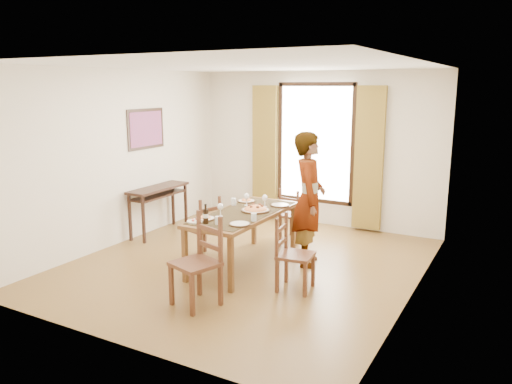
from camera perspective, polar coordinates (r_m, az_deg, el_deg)
The scene contains 22 objects.
ground at distance 7.04m, azimuth -1.12°, elevation -8.26°, with size 5.00×5.00×0.00m, color brown.
room_shell at distance 6.78m, azimuth -0.67°, elevation 4.41°, with size 4.60×5.10×2.74m.
console_table at distance 8.45m, azimuth -11.09°, elevation -0.19°, with size 0.38×1.20×0.80m.
dining_table at distance 6.82m, azimuth -1.41°, elevation -2.88°, with size 0.80×1.91×0.76m.
chair_west at distance 7.20m, azimuth -5.96°, elevation -4.30°, with size 0.50×0.50×0.91m.
chair_north at distance 8.02m, azimuth 4.29°, elevation -2.77°, with size 0.42×0.42×0.85m.
chair_south at distance 5.70m, azimuth -6.63°, elevation -8.16°, with size 0.58×0.58×1.04m.
chair_east at distance 6.10m, azimuth 4.25°, elevation -7.27°, with size 0.45×0.45×0.92m.
man at distance 6.87m, azimuth 6.07°, elevation -0.81°, with size 0.66×0.79×1.84m, color gray.
plate_sw at distance 6.46m, azimuth -5.86°, elevation -2.90°, with size 0.27×0.27×0.05m, color silver, non-canonical shape.
plate_se at distance 6.18m, azimuth -1.87°, elevation -3.53°, with size 0.27×0.27×0.05m, color silver, non-canonical shape.
plate_nw at distance 7.40m, azimuth -1.10°, elevation -0.90°, with size 0.27×0.27×0.05m, color silver, non-canonical shape.
plate_ne at distance 7.16m, azimuth 2.75°, elevation -1.37°, with size 0.27×0.27×0.05m, color silver, non-canonical shape.
pasta_platter at distance 6.84m, azimuth -0.06°, elevation -1.80°, with size 0.40×0.40×0.10m, color #B94017, non-canonical shape.
caprese_plate at distance 6.36m, azimuth -6.99°, elevation -3.23°, with size 0.20×0.20×0.04m, color silver, non-canonical shape.
wine_glass_a at distance 6.56m, azimuth -4.09°, elevation -2.05°, with size 0.08×0.08×0.18m, color white, non-canonical shape.
wine_glass_b at distance 7.06m, azimuth 1.01°, elevation -1.00°, with size 0.08×0.08×0.18m, color white, non-canonical shape.
wine_glass_c at distance 7.15m, azimuth -1.09°, elevation -0.85°, with size 0.08×0.08×0.18m, color white, non-canonical shape.
tumbler_a at distance 6.35m, azimuth -0.25°, elevation -2.88°, with size 0.07×0.07×0.10m, color silver.
tumbler_b at distance 7.20m, azimuth -2.57°, elevation -1.10°, with size 0.07×0.07×0.10m, color silver.
tumbler_c at distance 6.22m, azimuth -4.40°, elevation -3.25°, with size 0.07×0.07×0.10m, color silver.
wine_bottle at distance 6.25m, azimuth -5.77°, elevation -2.49°, with size 0.07×0.07×0.25m, color black, non-canonical shape.
Camera 1 is at (3.30, -5.72, 2.44)m, focal length 35.00 mm.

